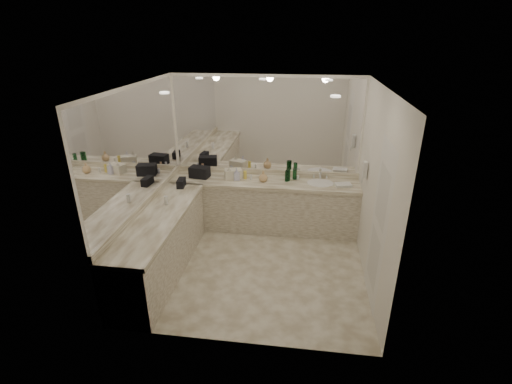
# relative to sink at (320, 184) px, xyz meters

# --- Properties ---
(floor) EXTENTS (3.20, 3.20, 0.00)m
(floor) POSITION_rel_sink_xyz_m (-0.95, -1.20, -0.90)
(floor) COLOR beige
(floor) RESTS_ON ground
(ceiling) EXTENTS (3.20, 3.20, 0.00)m
(ceiling) POSITION_rel_sink_xyz_m (-0.95, -1.20, 1.71)
(ceiling) COLOR white
(ceiling) RESTS_ON floor
(wall_back) EXTENTS (3.20, 0.02, 2.60)m
(wall_back) POSITION_rel_sink_xyz_m (-0.95, 0.30, 0.41)
(wall_back) COLOR white
(wall_back) RESTS_ON floor
(wall_left) EXTENTS (0.02, 3.00, 2.60)m
(wall_left) POSITION_rel_sink_xyz_m (-2.55, -1.20, 0.41)
(wall_left) COLOR white
(wall_left) RESTS_ON floor
(wall_right) EXTENTS (0.02, 3.00, 2.60)m
(wall_right) POSITION_rel_sink_xyz_m (0.65, -1.20, 0.41)
(wall_right) COLOR white
(wall_right) RESTS_ON floor
(vanity_back_base) EXTENTS (3.20, 0.60, 0.84)m
(vanity_back_base) POSITION_rel_sink_xyz_m (-0.95, 0.00, -0.48)
(vanity_back_base) COLOR silver
(vanity_back_base) RESTS_ON floor
(vanity_back_top) EXTENTS (3.20, 0.64, 0.06)m
(vanity_back_top) POSITION_rel_sink_xyz_m (-0.95, -0.01, -0.03)
(vanity_back_top) COLOR white
(vanity_back_top) RESTS_ON vanity_back_base
(vanity_left_base) EXTENTS (0.60, 2.40, 0.84)m
(vanity_left_base) POSITION_rel_sink_xyz_m (-2.25, -1.50, -0.48)
(vanity_left_base) COLOR silver
(vanity_left_base) RESTS_ON floor
(vanity_left_top) EXTENTS (0.64, 2.42, 0.06)m
(vanity_left_top) POSITION_rel_sink_xyz_m (-2.24, -1.50, -0.03)
(vanity_left_top) COLOR white
(vanity_left_top) RESTS_ON vanity_left_base
(backsplash_back) EXTENTS (3.20, 0.04, 0.10)m
(backsplash_back) POSITION_rel_sink_xyz_m (-0.95, 0.28, 0.05)
(backsplash_back) COLOR white
(backsplash_back) RESTS_ON vanity_back_top
(backsplash_left) EXTENTS (0.04, 3.00, 0.10)m
(backsplash_left) POSITION_rel_sink_xyz_m (-2.53, -1.20, 0.05)
(backsplash_left) COLOR white
(backsplash_left) RESTS_ON vanity_left_top
(mirror_back) EXTENTS (3.12, 0.01, 1.55)m
(mirror_back) POSITION_rel_sink_xyz_m (-0.95, 0.29, 0.88)
(mirror_back) COLOR white
(mirror_back) RESTS_ON wall_back
(mirror_left) EXTENTS (0.01, 2.92, 1.55)m
(mirror_left) POSITION_rel_sink_xyz_m (-2.54, -1.20, 0.88)
(mirror_left) COLOR white
(mirror_left) RESTS_ON wall_left
(sink) EXTENTS (0.44, 0.44, 0.03)m
(sink) POSITION_rel_sink_xyz_m (0.00, 0.00, 0.00)
(sink) COLOR white
(sink) RESTS_ON vanity_back_top
(faucet) EXTENTS (0.24, 0.16, 0.14)m
(faucet) POSITION_rel_sink_xyz_m (0.00, 0.21, 0.07)
(faucet) COLOR silver
(faucet) RESTS_ON vanity_back_top
(wall_phone) EXTENTS (0.06, 0.10, 0.24)m
(wall_phone) POSITION_rel_sink_xyz_m (0.61, -0.50, 0.46)
(wall_phone) COLOR white
(wall_phone) RESTS_ON wall_right
(door) EXTENTS (0.02, 0.82, 2.10)m
(door) POSITION_rel_sink_xyz_m (0.64, -1.70, 0.16)
(door) COLOR white
(door) RESTS_ON wall_right
(black_toiletry_bag) EXTENTS (0.36, 0.26, 0.19)m
(black_toiletry_bag) POSITION_rel_sink_xyz_m (-2.06, -0.00, 0.10)
(black_toiletry_bag) COLOR black
(black_toiletry_bag) RESTS_ON vanity_back_top
(black_bag_spill) EXTENTS (0.14, 0.26, 0.13)m
(black_bag_spill) POSITION_rel_sink_xyz_m (-2.25, -0.44, 0.07)
(black_bag_spill) COLOR black
(black_bag_spill) RESTS_ON vanity_left_top
(cream_cosmetic_case) EXTENTS (0.33, 0.27, 0.17)m
(cream_cosmetic_case) POSITION_rel_sink_xyz_m (-1.48, 0.04, 0.09)
(cream_cosmetic_case) COLOR beige
(cream_cosmetic_case) RESTS_ON vanity_back_top
(hand_towel) EXTENTS (0.28, 0.22, 0.04)m
(hand_towel) POSITION_rel_sink_xyz_m (0.37, -0.07, 0.03)
(hand_towel) COLOR white
(hand_towel) RESTS_ON vanity_back_top
(lotion_left) EXTENTS (0.05, 0.05, 0.13)m
(lotion_left) POSITION_rel_sink_xyz_m (-2.25, -1.14, 0.07)
(lotion_left) COLOR white
(lotion_left) RESTS_ON vanity_left_top
(soap_bottle_a) EXTENTS (0.10, 0.10, 0.23)m
(soap_bottle_a) POSITION_rel_sink_xyz_m (-1.54, -0.02, 0.12)
(soap_bottle_a) COLOR beige
(soap_bottle_a) RESTS_ON vanity_back_top
(soap_bottle_b) EXTENTS (0.12, 0.12, 0.21)m
(soap_bottle_b) POSITION_rel_sink_xyz_m (-1.41, -0.03, 0.11)
(soap_bottle_b) COLOR silver
(soap_bottle_b) RESTS_ON vanity_back_top
(soap_bottle_c) EXTENTS (0.16, 0.16, 0.19)m
(soap_bottle_c) POSITION_rel_sink_xyz_m (-0.95, -0.05, 0.10)
(soap_bottle_c) COLOR tan
(soap_bottle_c) RESTS_ON vanity_back_top
(green_bottle_0) EXTENTS (0.07, 0.07, 0.19)m
(green_bottle_0) POSITION_rel_sink_xyz_m (-0.44, 0.13, 0.10)
(green_bottle_0) COLOR #115422
(green_bottle_0) RESTS_ON vanity_back_top
(green_bottle_1) EXTENTS (0.07, 0.07, 0.20)m
(green_bottle_1) POSITION_rel_sink_xyz_m (-0.54, 0.05, 0.10)
(green_bottle_1) COLOR #115422
(green_bottle_1) RESTS_ON vanity_back_top
(green_bottle_2) EXTENTS (0.07, 0.07, 0.18)m
(green_bottle_2) POSITION_rel_sink_xyz_m (-0.56, 0.02, 0.10)
(green_bottle_2) COLOR #115422
(green_bottle_2) RESTS_ON vanity_back_top
(amenity_bottle_0) EXTENTS (0.04, 0.04, 0.08)m
(amenity_bottle_0) POSITION_rel_sink_xyz_m (-0.38, 0.11, 0.05)
(amenity_bottle_0) COLOR white
(amenity_bottle_0) RESTS_ON vanity_back_top
(amenity_bottle_1) EXTENTS (0.04, 0.04, 0.09)m
(amenity_bottle_1) POSITION_rel_sink_xyz_m (-2.23, 0.10, 0.05)
(amenity_bottle_1) COLOR silver
(amenity_bottle_1) RESTS_ON vanity_back_top
(amenity_bottle_2) EXTENTS (0.06, 0.06, 0.09)m
(amenity_bottle_2) POSITION_rel_sink_xyz_m (-2.14, 0.10, 0.05)
(amenity_bottle_2) COLOR #E0B28C
(amenity_bottle_2) RESTS_ON vanity_back_top
(amenity_bottle_3) EXTENTS (0.04, 0.04, 0.09)m
(amenity_bottle_3) POSITION_rel_sink_xyz_m (-1.17, 0.00, 0.05)
(amenity_bottle_3) COLOR white
(amenity_bottle_3) RESTS_ON vanity_back_top
(amenity_bottle_4) EXTENTS (0.06, 0.06, 0.14)m
(amenity_bottle_4) POSITION_rel_sink_xyz_m (-1.28, 0.03, 0.08)
(amenity_bottle_4) COLOR #F2D84C
(amenity_bottle_4) RESTS_ON vanity_back_top
(amenity_bottle_5) EXTENTS (0.05, 0.05, 0.07)m
(amenity_bottle_5) POSITION_rel_sink_xyz_m (-1.60, 0.09, 0.04)
(amenity_bottle_5) COLOR silver
(amenity_bottle_5) RESTS_ON vanity_back_top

